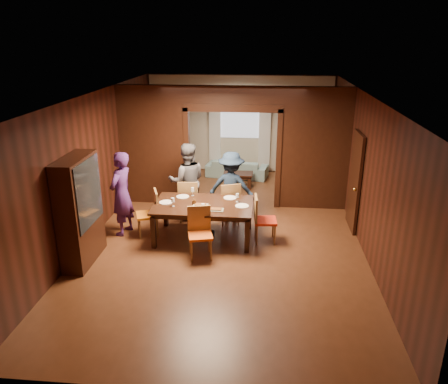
# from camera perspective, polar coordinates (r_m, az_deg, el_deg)

# --- Properties ---
(floor) EXTENTS (9.00, 9.00, 0.00)m
(floor) POSITION_cam_1_polar(r_m,az_deg,el_deg) (9.44, 0.31, -5.17)
(floor) COLOR #572F18
(floor) RESTS_ON ground
(ceiling) EXTENTS (5.50, 9.00, 0.02)m
(ceiling) POSITION_cam_1_polar(r_m,az_deg,el_deg) (8.61, 0.35, 12.57)
(ceiling) COLOR silver
(ceiling) RESTS_ON room_walls
(room_walls) EXTENTS (5.52, 9.01, 2.90)m
(room_walls) POSITION_cam_1_polar(r_m,az_deg,el_deg) (10.72, 1.24, 6.47)
(room_walls) COLOR black
(room_walls) RESTS_ON floor
(person_purple) EXTENTS (0.58, 0.74, 1.78)m
(person_purple) POSITION_cam_1_polar(r_m,az_deg,el_deg) (9.28, -13.24, -0.23)
(person_purple) COLOR #482264
(person_purple) RESTS_ON floor
(person_grey) EXTENTS (0.98, 0.83, 1.75)m
(person_grey) POSITION_cam_1_polar(r_m,az_deg,el_deg) (9.88, -4.83, 1.42)
(person_grey) COLOR #55545B
(person_grey) RESTS_ON floor
(person_navy) EXTENTS (1.10, 0.72, 1.60)m
(person_navy) POSITION_cam_1_polar(r_m,az_deg,el_deg) (9.72, 0.97, 0.68)
(person_navy) COLOR #17253A
(person_navy) RESTS_ON floor
(sofa) EXTENTS (1.88, 0.99, 0.52)m
(sofa) POSITION_cam_1_polar(r_m,az_deg,el_deg) (12.94, 1.72, 3.14)
(sofa) COLOR #88B2B2
(sofa) RESTS_ON floor
(serving_bowl) EXTENTS (0.34, 0.34, 0.08)m
(serving_bowl) POSITION_cam_1_polar(r_m,az_deg,el_deg) (8.91, -2.30, -1.14)
(serving_bowl) COLOR black
(serving_bowl) RESTS_ON dining_table
(dining_table) EXTENTS (2.00, 1.24, 0.76)m
(dining_table) POSITION_cam_1_polar(r_m,az_deg,el_deg) (9.00, -2.68, -3.82)
(dining_table) COLOR black
(dining_table) RESTS_ON floor
(coffee_table) EXTENTS (0.80, 0.50, 0.40)m
(coffee_table) POSITION_cam_1_polar(r_m,az_deg,el_deg) (12.08, 1.85, 1.59)
(coffee_table) COLOR black
(coffee_table) RESTS_ON floor
(chair_left) EXTENTS (0.56, 0.56, 0.97)m
(chair_left) POSITION_cam_1_polar(r_m,az_deg,el_deg) (9.24, -10.01, -2.77)
(chair_left) COLOR orange
(chair_left) RESTS_ON floor
(chair_right) EXTENTS (0.48, 0.48, 0.97)m
(chair_right) POSITION_cam_1_polar(r_m,az_deg,el_deg) (8.87, 5.44, -3.55)
(chair_right) COLOR red
(chair_right) RESTS_ON floor
(chair_far_l) EXTENTS (0.46, 0.46, 0.97)m
(chair_far_l) POSITION_cam_1_polar(r_m,az_deg,el_deg) (9.87, -4.57, -1.02)
(chair_far_l) COLOR #C04F12
(chair_far_l) RESTS_ON floor
(chair_far_r) EXTENTS (0.56, 0.56, 0.97)m
(chair_far_r) POSITION_cam_1_polar(r_m,az_deg,el_deg) (9.69, 0.60, -1.35)
(chair_far_r) COLOR orange
(chair_far_r) RESTS_ON floor
(chair_near) EXTENTS (0.53, 0.53, 0.97)m
(chair_near) POSITION_cam_1_polar(r_m,az_deg,el_deg) (8.22, -3.12, -5.47)
(chair_near) COLOR #DE5714
(chair_near) RESTS_ON floor
(hutch) EXTENTS (0.40, 1.20, 2.00)m
(hutch) POSITION_cam_1_polar(r_m,az_deg,el_deg) (8.31, -18.33, -2.35)
(hutch) COLOR black
(hutch) RESTS_ON floor
(door_right) EXTENTS (0.06, 0.90, 2.10)m
(door_right) POSITION_cam_1_polar(r_m,az_deg,el_deg) (9.68, 16.74, 1.29)
(door_right) COLOR black
(door_right) RESTS_ON floor
(window_far) EXTENTS (1.20, 0.03, 1.30)m
(window_far) POSITION_cam_1_polar(r_m,az_deg,el_deg) (13.17, 2.09, 9.88)
(window_far) COLOR silver
(window_far) RESTS_ON back_wall
(curtain_left) EXTENTS (0.35, 0.06, 2.40)m
(curtain_left) POSITION_cam_1_polar(r_m,az_deg,el_deg) (13.28, -1.21, 8.00)
(curtain_left) COLOR white
(curtain_left) RESTS_ON back_wall
(curtain_right) EXTENTS (0.35, 0.06, 2.40)m
(curtain_right) POSITION_cam_1_polar(r_m,az_deg,el_deg) (13.20, 5.34, 7.84)
(curtain_right) COLOR white
(curtain_right) RESTS_ON back_wall
(plate_left) EXTENTS (0.27, 0.27, 0.01)m
(plate_left) POSITION_cam_1_polar(r_m,az_deg,el_deg) (9.00, -7.60, -1.34)
(plate_left) COLOR white
(plate_left) RESTS_ON dining_table
(plate_far_l) EXTENTS (0.27, 0.27, 0.01)m
(plate_far_l) POSITION_cam_1_polar(r_m,az_deg,el_deg) (9.27, -5.42, -0.60)
(plate_far_l) COLOR silver
(plate_far_l) RESTS_ON dining_table
(plate_far_r) EXTENTS (0.27, 0.27, 0.01)m
(plate_far_r) POSITION_cam_1_polar(r_m,az_deg,el_deg) (9.17, 0.79, -0.75)
(plate_far_r) COLOR white
(plate_far_r) RESTS_ON dining_table
(plate_right) EXTENTS (0.27, 0.27, 0.01)m
(plate_right) POSITION_cam_1_polar(r_m,az_deg,el_deg) (8.75, 2.36, -1.81)
(plate_right) COLOR white
(plate_right) RESTS_ON dining_table
(plate_near) EXTENTS (0.27, 0.27, 0.01)m
(plate_near) POSITION_cam_1_polar(r_m,az_deg,el_deg) (8.47, -2.85, -2.57)
(plate_near) COLOR silver
(plate_near) RESTS_ON dining_table
(platter_a) EXTENTS (0.30, 0.20, 0.04)m
(platter_a) POSITION_cam_1_polar(r_m,az_deg,el_deg) (8.77, -3.10, -1.68)
(platter_a) COLOR slate
(platter_a) RESTS_ON dining_table
(platter_b) EXTENTS (0.30, 0.20, 0.04)m
(platter_b) POSITION_cam_1_polar(r_m,az_deg,el_deg) (8.53, -1.07, -2.28)
(platter_b) COLOR slate
(platter_b) RESTS_ON dining_table
(wineglass_left) EXTENTS (0.08, 0.08, 0.18)m
(wineglass_left) POSITION_cam_1_polar(r_m,az_deg,el_deg) (8.75, -6.69, -1.33)
(wineglass_left) COLOR white
(wineglass_left) RESTS_ON dining_table
(wineglass_far) EXTENTS (0.08, 0.08, 0.18)m
(wineglass_far) POSITION_cam_1_polar(r_m,az_deg,el_deg) (9.30, -4.13, 0.05)
(wineglass_far) COLOR white
(wineglass_far) RESTS_ON dining_table
(wineglass_right) EXTENTS (0.08, 0.08, 0.18)m
(wineglass_right) POSITION_cam_1_polar(r_m,az_deg,el_deg) (8.93, 1.75, -0.76)
(wineglass_right) COLOR white
(wineglass_right) RESTS_ON dining_table
(tumbler) EXTENTS (0.07, 0.07, 0.14)m
(tumbler) POSITION_cam_1_polar(r_m,az_deg,el_deg) (8.51, -2.76, -2.00)
(tumbler) COLOR white
(tumbler) RESTS_ON dining_table
(condiment_jar) EXTENTS (0.08, 0.08, 0.11)m
(condiment_jar) POSITION_cam_1_polar(r_m,az_deg,el_deg) (8.83, -3.93, -1.30)
(condiment_jar) COLOR #482910
(condiment_jar) RESTS_ON dining_table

